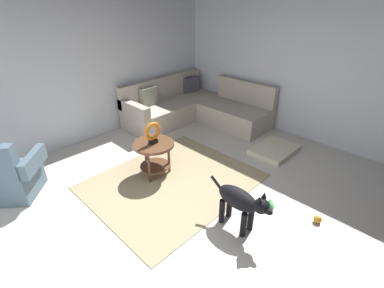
# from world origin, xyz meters

# --- Properties ---
(ground_plane) EXTENTS (6.00, 6.00, 0.10)m
(ground_plane) POSITION_xyz_m (0.00, 0.00, -0.05)
(ground_plane) COLOR beige
(wall_back) EXTENTS (6.00, 0.12, 2.70)m
(wall_back) POSITION_xyz_m (0.00, 2.94, 1.35)
(wall_back) COLOR silver
(wall_back) RESTS_ON ground_plane
(wall_right) EXTENTS (0.12, 6.00, 2.70)m
(wall_right) POSITION_xyz_m (2.94, 0.00, 1.35)
(wall_right) COLOR silver
(wall_right) RESTS_ON ground_plane
(area_rug) EXTENTS (2.30, 1.90, 0.01)m
(area_rug) POSITION_xyz_m (0.15, 0.70, 0.01)
(area_rug) COLOR tan
(area_rug) RESTS_ON ground_plane
(sectional_couch) EXTENTS (2.20, 2.25, 0.88)m
(sectional_couch) POSITION_xyz_m (1.99, 2.02, 0.29)
(sectional_couch) COLOR #B2A899
(sectional_couch) RESTS_ON ground_plane
(armchair) EXTENTS (1.00, 0.98, 0.88)m
(armchair) POSITION_xyz_m (-1.58, 2.00, 0.32)
(armchair) COLOR #4C6070
(armchair) RESTS_ON ground_plane
(side_table) EXTENTS (0.60, 0.60, 0.54)m
(side_table) POSITION_xyz_m (0.10, 1.03, 0.42)
(side_table) COLOR brown
(side_table) RESTS_ON ground_plane
(torus_sculpture) EXTENTS (0.28, 0.08, 0.33)m
(torus_sculpture) POSITION_xyz_m (0.10, 1.03, 0.71)
(torus_sculpture) COLOR black
(torus_sculpture) RESTS_ON side_table
(dog_bed_mat) EXTENTS (0.80, 0.60, 0.09)m
(dog_bed_mat) POSITION_xyz_m (1.98, 0.08, 0.04)
(dog_bed_mat) COLOR beige
(dog_bed_mat) RESTS_ON ground_plane
(dog) EXTENTS (0.23, 0.85, 0.63)m
(dog) POSITION_xyz_m (0.08, -0.53, 0.38)
(dog) COLOR black
(dog) RESTS_ON ground_plane
(dog_toy_ball) EXTENTS (0.10, 0.10, 0.10)m
(dog_toy_ball) POSITION_xyz_m (0.81, -1.16, 0.05)
(dog_toy_ball) COLOR orange
(dog_toy_ball) RESTS_ON ground_plane
(dog_toy_bone) EXTENTS (0.17, 0.17, 0.06)m
(dog_toy_bone) POSITION_xyz_m (0.68, -0.61, 0.03)
(dog_toy_bone) COLOR green
(dog_toy_bone) RESTS_ON ground_plane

